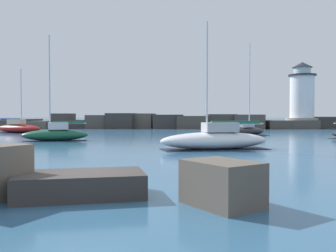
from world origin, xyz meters
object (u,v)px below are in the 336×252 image
Objects in this scene: sailboat_moored_4 at (18,128)px; lighthouse at (302,101)px; sailboat_moored_0 at (56,134)px; sailboat_moored_3 at (215,139)px; sailboat_moored_1 at (247,130)px; mooring_buoy_orange_near at (53,134)px.

lighthouse is at bearing 20.79° from sailboat_moored_4.
sailboat_moored_4 is at bearing 123.70° from sailboat_moored_0.
sailboat_moored_3 reaches higher than sailboat_moored_4.
sailboat_moored_1 reaches higher than sailboat_moored_4.
sailboat_moored_1 is at bearing 24.94° from sailboat_moored_0.
sailboat_moored_4 is at bearing 136.25° from sailboat_moored_3.
lighthouse is at bearing 43.38° from sailboat_moored_0.
sailboat_moored_1 is 1.20× the size of sailboat_moored_3.
lighthouse reaches higher than mooring_buoy_orange_near.
lighthouse reaches higher than sailboat_moored_4.
sailboat_moored_0 is (-31.65, -29.91, -4.04)m from lighthouse.
sailboat_moored_4 is at bearing -159.21° from lighthouse.
sailboat_moored_3 is at bearing -29.84° from sailboat_moored_0.
lighthouse reaches higher than sailboat_moored_3.
sailboat_moored_0 is at bearing -56.30° from sailboat_moored_4.
mooring_buoy_orange_near is at bearing 111.27° from sailboat_moored_0.
sailboat_moored_4 is at bearing 168.67° from sailboat_moored_1.
sailboat_moored_0 reaches higher than mooring_buoy_orange_near.
sailboat_moored_1 is 20.84m from mooring_buoy_orange_near.
sailboat_moored_0 is 1.15× the size of sailboat_moored_4.
sailboat_moored_4 reaches higher than mooring_buoy_orange_near.
mooring_buoy_orange_near is at bearing 140.64° from sailboat_moored_3.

